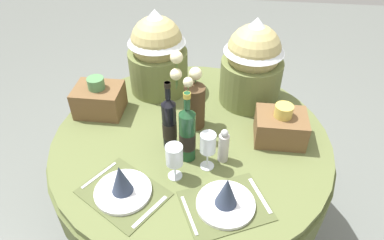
{
  "coord_description": "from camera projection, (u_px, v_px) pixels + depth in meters",
  "views": [
    {
      "loc": [
        0.16,
        -1.3,
        1.93
      ],
      "look_at": [
        0.0,
        0.03,
        0.84
      ],
      "focal_mm": 32.96,
      "sensor_mm": 36.0,
      "label": 1
    }
  ],
  "objects": [
    {
      "name": "woven_basket_side_left",
      "position": [
        99.0,
        99.0,
        1.87
      ],
      "size": [
        0.25,
        0.19,
        0.21
      ],
      "color": "brown",
      "rests_on": "dining_table"
    },
    {
      "name": "gift_tub_back_right",
      "position": [
        253.0,
        59.0,
        1.84
      ],
      "size": [
        0.33,
        0.33,
        0.49
      ],
      "color": "olive",
      "rests_on": "dining_table"
    },
    {
      "name": "place_setting_left",
      "position": [
        122.0,
        186.0,
        1.45
      ],
      "size": [
        0.43,
        0.4,
        0.16
      ],
      "color": "#4E562F",
      "rests_on": "dining_table"
    },
    {
      "name": "pepper_mill",
      "position": [
        224.0,
        146.0,
        1.58
      ],
      "size": [
        0.05,
        0.05,
        0.18
      ],
      "color": "#B7B2AD",
      "rests_on": "dining_table"
    },
    {
      "name": "gift_tub_back_left",
      "position": [
        157.0,
        49.0,
        1.94
      ],
      "size": [
        0.33,
        0.33,
        0.48
      ],
      "color": "olive",
      "rests_on": "dining_table"
    },
    {
      "name": "place_setting_right",
      "position": [
        226.0,
        198.0,
        1.4
      ],
      "size": [
        0.42,
        0.38,
        0.16
      ],
      "color": "#4E562F",
      "rests_on": "dining_table"
    },
    {
      "name": "dining_table",
      "position": [
        191.0,
        155.0,
        1.84
      ],
      "size": [
        1.4,
        1.4,
        0.76
      ],
      "color": "#5B6638",
      "rests_on": "ground"
    },
    {
      "name": "flower_vase",
      "position": [
        192.0,
        99.0,
        1.73
      ],
      "size": [
        0.17,
        0.18,
        0.42
      ],
      "color": "#47331E",
      "rests_on": "dining_table"
    },
    {
      "name": "woven_basket_side_right",
      "position": [
        281.0,
        126.0,
        1.7
      ],
      "size": [
        0.24,
        0.19,
        0.2
      ],
      "color": "brown",
      "rests_on": "dining_table"
    },
    {
      "name": "ground",
      "position": [
        191.0,
        226.0,
        2.24
      ],
      "size": [
        8.0,
        8.0,
        0.0
      ],
      "primitive_type": "plane",
      "color": "slate"
    },
    {
      "name": "wine_glass_right",
      "position": [
        208.0,
        144.0,
        1.51
      ],
      "size": [
        0.07,
        0.07,
        0.19
      ],
      "color": "silver",
      "rests_on": "dining_table"
    },
    {
      "name": "wine_glass_left",
      "position": [
        174.0,
        156.0,
        1.48
      ],
      "size": [
        0.08,
        0.08,
        0.18
      ],
      "color": "silver",
      "rests_on": "dining_table"
    },
    {
      "name": "wine_bottle_left",
      "position": [
        169.0,
        124.0,
        1.62
      ],
      "size": [
        0.07,
        0.07,
        0.36
      ],
      "color": "black",
      "rests_on": "dining_table"
    },
    {
      "name": "wine_bottle_centre",
      "position": [
        186.0,
        134.0,
        1.56
      ],
      "size": [
        0.07,
        0.07,
        0.36
      ],
      "color": "#194223",
      "rests_on": "dining_table"
    }
  ]
}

